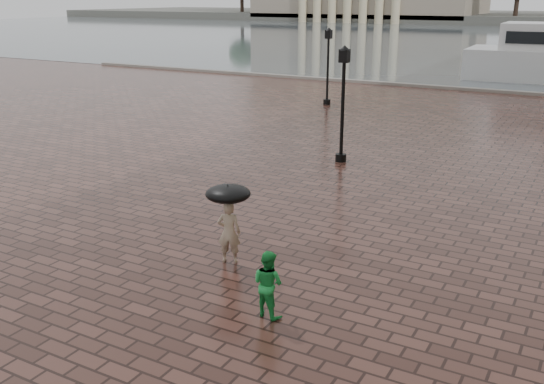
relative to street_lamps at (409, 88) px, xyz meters
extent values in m
plane|color=#381F19|center=(5.00, -15.33, -2.33)|extent=(300.00, 300.00, 0.00)
cylinder|color=#2D2119|center=(-85.00, 122.67, 1.67)|extent=(1.00, 1.00, 8.00)
cylinder|color=#2D2119|center=(-49.00, 122.67, 1.67)|extent=(1.00, 1.00, 8.00)
cylinder|color=#2D2119|center=(-13.00, 122.67, 1.67)|extent=(1.00, 1.00, 8.00)
cylinder|color=black|center=(-1.00, -5.33, -2.18)|extent=(0.44, 0.44, 0.30)
cylinder|color=black|center=(-1.00, -5.33, -0.33)|extent=(0.14, 0.14, 4.00)
cube|color=black|center=(-1.00, -5.33, 1.82)|extent=(0.35, 0.35, 0.50)
sphere|color=beige|center=(-1.00, -5.33, 1.82)|extent=(0.28, 0.28, 0.28)
cylinder|color=black|center=(-7.00, 6.67, -2.18)|extent=(0.44, 0.44, 0.30)
cylinder|color=black|center=(-7.00, 6.67, -0.33)|extent=(0.14, 0.14, 4.00)
cube|color=black|center=(-7.00, 6.67, 1.82)|extent=(0.35, 0.35, 0.50)
sphere|color=beige|center=(-7.00, 6.67, 1.82)|extent=(0.28, 0.28, 0.28)
imported|color=tan|center=(0.37, -15.64, -1.53)|extent=(0.68, 0.57, 1.59)
imported|color=green|center=(2.50, -17.46, -1.61)|extent=(0.79, 0.68, 1.43)
cylinder|color=black|center=(0.37, -15.64, -0.98)|extent=(0.02, 0.02, 0.95)
ellipsoid|color=black|center=(0.37, -15.64, -0.53)|extent=(1.10, 1.10, 0.39)
camera|label=1|loc=(8.02, -27.21, 4.01)|focal=40.00mm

